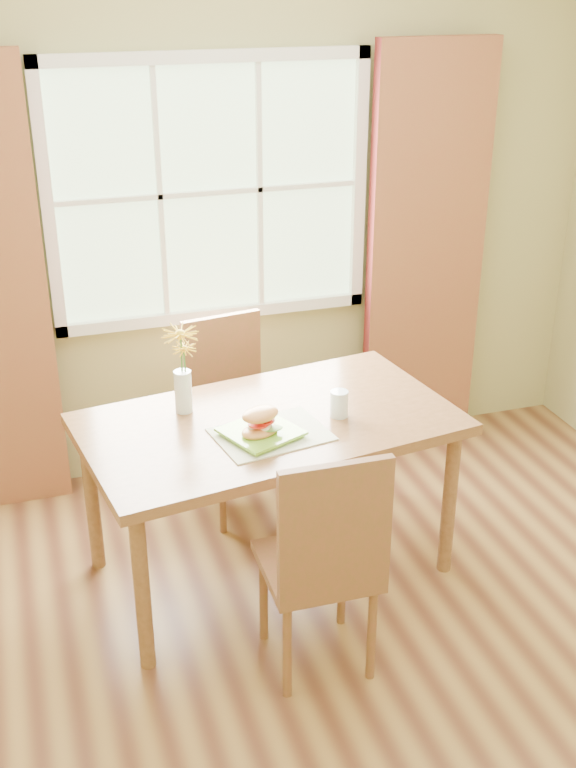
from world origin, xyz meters
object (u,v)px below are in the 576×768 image
(flower_vase, at_px, (182,362))
(chair_far, at_px, (232,406))
(water_glass, at_px, (339,404))
(croissant_sandwich, at_px, (260,422))
(dining_table, at_px, (269,435))
(chair_near, at_px, (325,557))

(flower_vase, bearing_deg, chair_far, 53.71)
(chair_far, height_order, water_glass, chair_far)
(chair_far, distance_m, croissant_sandwich, 0.84)
(water_glass, bearing_deg, dining_table, 167.79)
(chair_near, height_order, water_glass, chair_near)
(chair_near, distance_m, chair_far, 1.32)
(dining_table, relative_size, chair_far, 1.72)
(chair_near, xyz_separation_m, chair_far, (-0.01, 1.32, -0.01))
(chair_far, relative_size, water_glass, 8.41)
(water_glass, relative_size, flower_vase, 0.30)
(water_glass, height_order, flower_vase, flower_vase)
(chair_far, distance_m, water_glass, 0.79)
(dining_table, xyz_separation_m, croissant_sandwich, (-0.09, -0.16, 0.16))
(dining_table, relative_size, croissant_sandwich, 8.60)
(chair_near, distance_m, flower_vase, 1.05)
(dining_table, relative_size, water_glass, 14.45)
(chair_far, bearing_deg, chair_near, -98.34)
(croissant_sandwich, bearing_deg, flower_vase, 104.36)
(dining_table, xyz_separation_m, water_glass, (0.29, -0.06, 0.13))
(chair_far, bearing_deg, croissant_sandwich, -104.22)
(chair_near, bearing_deg, water_glass, 66.73)
(dining_table, bearing_deg, chair_near, -98.49)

